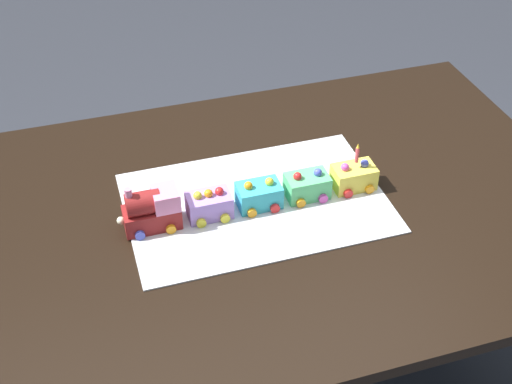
% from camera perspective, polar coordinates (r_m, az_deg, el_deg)
% --- Properties ---
extents(dining_table, '(1.40, 1.00, 0.74)m').
position_cam_1_polar(dining_table, '(1.68, 2.72, -3.63)').
color(dining_table, black).
rests_on(dining_table, ground).
extents(cake_board, '(0.60, 0.40, 0.00)m').
position_cam_1_polar(cake_board, '(1.60, 0.00, -0.89)').
color(cake_board, silver).
rests_on(cake_board, dining_table).
extents(cake_locomotive, '(0.14, 0.08, 0.12)m').
position_cam_1_polar(cake_locomotive, '(1.53, -8.65, -1.45)').
color(cake_locomotive, maroon).
rests_on(cake_locomotive, cake_board).
extents(cake_car_flatbed_lavender, '(0.10, 0.08, 0.07)m').
position_cam_1_polar(cake_car_flatbed_lavender, '(1.55, -3.92, -1.05)').
color(cake_car_flatbed_lavender, '#AD84E0').
rests_on(cake_car_flatbed_lavender, cake_board).
extents(cake_car_caboose_turquoise, '(0.10, 0.08, 0.07)m').
position_cam_1_polar(cake_car_caboose_turquoise, '(1.58, 0.24, -0.26)').
color(cake_car_caboose_turquoise, '#38B7C6').
rests_on(cake_car_caboose_turquoise, cake_board).
extents(cake_car_hopper_mint_green, '(0.10, 0.08, 0.07)m').
position_cam_1_polar(cake_car_hopper_mint_green, '(1.61, 4.26, 0.53)').
color(cake_car_hopper_mint_green, '#59CC7A').
rests_on(cake_car_hopper_mint_green, cake_board).
extents(cake_car_tanker_lemon, '(0.10, 0.08, 0.07)m').
position_cam_1_polar(cake_car_tanker_lemon, '(1.65, 8.11, 1.28)').
color(cake_car_tanker_lemon, '#F4E04C').
rests_on(cake_car_tanker_lemon, cake_board).
extents(birthday_candle, '(0.01, 0.01, 0.05)m').
position_cam_1_polar(birthday_candle, '(1.61, 8.42, 3.22)').
color(birthday_candle, '#F24C59').
rests_on(birthday_candle, cake_car_tanker_lemon).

